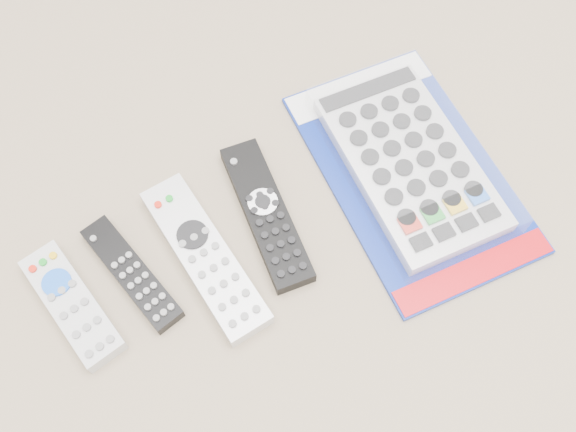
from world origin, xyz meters
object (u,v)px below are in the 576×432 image
remote_slim_black (132,274)px  remote_silver_dvd (205,257)px  remote_large_black (266,214)px  remote_small_grey (72,305)px  jumbo_remote_packaged (410,162)px

remote_slim_black → remote_silver_dvd: bearing=-27.2°
remote_silver_dvd → remote_slim_black: bearing=160.5°
remote_large_black → remote_slim_black: bearing=-175.2°
remote_slim_black → remote_large_black: bearing=-14.2°
remote_slim_black → remote_silver_dvd: 0.09m
remote_small_grey → remote_silver_dvd: bearing=-16.8°
remote_small_grey → jumbo_remote_packaged: jumbo_remote_packaged is taller
remote_large_black → remote_small_grey: bearing=-173.7°
remote_slim_black → remote_silver_dvd: (0.08, -0.03, 0.00)m
remote_small_grey → remote_slim_black: bearing=-7.0°
remote_large_black → jumbo_remote_packaged: size_ratio=0.57×
remote_slim_black → jumbo_remote_packaged: jumbo_remote_packaged is taller
remote_large_black → remote_silver_dvd: bearing=-162.9°
remote_slim_black → remote_large_black: 0.17m
remote_silver_dvd → remote_large_black: remote_silver_dvd is taller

